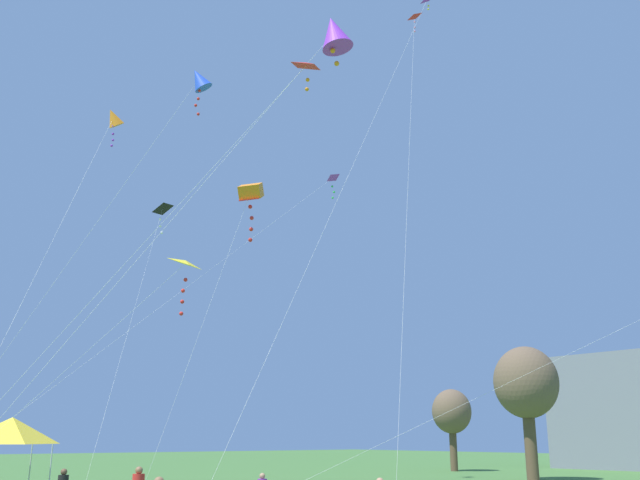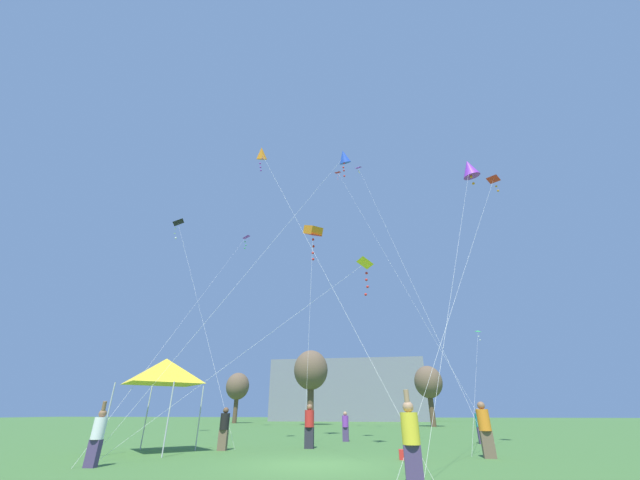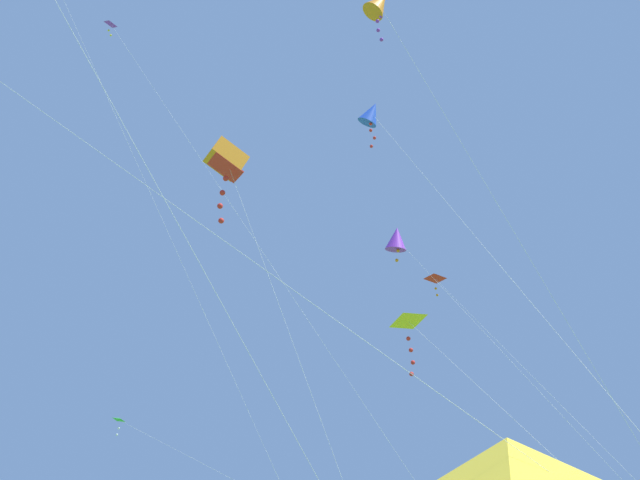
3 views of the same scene
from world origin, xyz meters
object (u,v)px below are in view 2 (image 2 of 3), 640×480
at_px(person_red_shirt, 309,424).
at_px(kite_red_delta_6, 339,175).
at_px(kite_purple_delta_7, 246,238).
at_px(person_black_shirt, 224,427).
at_px(cooler_box, 409,455).
at_px(kite_purple_delta_5, 360,170).
at_px(person_orange_shirt, 485,427).
at_px(kite_orange_box_3, 313,232).
at_px(person_white_shirt, 98,434).
at_px(kite_black_delta_2, 177,223).
at_px(festival_tent, 165,371).
at_px(kite_purple_diamond_9, 469,169).
at_px(kite_orange_diamond_0, 262,154).
at_px(kite_red_delta_1, 493,180).
at_px(kite_yellow_delta_4, 365,265).
at_px(person_teal_shirt, 480,425).
at_px(kite_blue_diamond_10, 344,157).
at_px(person_yellow_shirt, 411,437).
at_px(kite_green_delta_8, 478,332).
at_px(person_purple_shirt, 345,425).

height_order(person_red_shirt, kite_red_delta_6, kite_red_delta_6).
bearing_deg(kite_purple_delta_7, person_black_shirt, -67.92).
xyz_separation_m(cooler_box, kite_purple_delta_5, (-1.52, 16.69, 24.70)).
bearing_deg(person_orange_shirt, kite_orange_box_3, 42.21).
bearing_deg(kite_purple_delta_7, kite_red_delta_6, -16.40).
xyz_separation_m(person_white_shirt, kite_black_delta_2, (-7.56, 13.26, 15.10)).
xyz_separation_m(cooler_box, kite_black_delta_2, (-17.01, 9.73, 15.82)).
relative_size(festival_tent, person_orange_shirt, 1.97).
relative_size(festival_tent, kite_black_delta_2, 0.22).
distance_m(kite_orange_box_3, kite_purple_delta_5, 14.44).
distance_m(festival_tent, kite_purple_diamond_9, 20.20).
bearing_deg(person_orange_shirt, kite_orange_diamond_0, 76.14).
distance_m(kite_red_delta_1, kite_black_delta_2, 24.29).
bearing_deg(kite_yellow_delta_4, person_orange_shirt, -31.50).
xyz_separation_m(kite_red_delta_1, kite_purple_delta_7, (-21.88, 18.89, 7.33)).
xyz_separation_m(kite_black_delta_2, kite_purple_delta_7, (1.27, 12.12, 4.41)).
bearing_deg(kite_yellow_delta_4, person_white_shirt, -140.34).
xyz_separation_m(person_white_shirt, person_black_shirt, (1.75, 5.53, 0.03)).
bearing_deg(kite_orange_diamond_0, person_red_shirt, 14.97).
bearing_deg(kite_yellow_delta_4, cooler_box, -70.10).
distance_m(person_teal_shirt, kite_orange_box_3, 15.67).
xyz_separation_m(festival_tent, kite_purple_delta_7, (-5.62, 21.28, 17.29)).
height_order(kite_orange_diamond_0, kite_blue_diamond_10, kite_blue_diamond_10).
height_order(person_yellow_shirt, kite_purple_delta_5, kite_purple_delta_5).
xyz_separation_m(kite_yellow_delta_4, kite_blue_diamond_10, (-0.99, 0.72, 7.96)).
relative_size(person_white_shirt, kite_purple_diamond_9, 0.11).
height_order(person_teal_shirt, kite_red_delta_6, kite_red_delta_6).
bearing_deg(person_red_shirt, kite_green_delta_8, -60.77).
xyz_separation_m(festival_tent, kite_orange_diamond_0, (2.78, 2.06, 13.31)).
xyz_separation_m(person_teal_shirt, person_yellow_shirt, (-4.37, -12.54, 0.07)).
xyz_separation_m(person_red_shirt, kite_black_delta_2, (-12.83, 6.26, 14.99)).
bearing_deg(person_purple_shirt, festival_tent, 70.35).
bearing_deg(kite_red_delta_6, kite_yellow_delta_4, -79.97).
relative_size(person_black_shirt, kite_red_delta_1, 0.13).
relative_size(cooler_box, kite_yellow_delta_4, 0.07).
bearing_deg(kite_red_delta_1, kite_orange_diamond_0, -178.59).
bearing_deg(person_red_shirt, person_purple_shirt, -39.01).
relative_size(person_orange_shirt, person_yellow_shirt, 0.93).
height_order(person_white_shirt, person_yellow_shirt, person_yellow_shirt).
distance_m(person_white_shirt, kite_yellow_delta_4, 13.22).
bearing_deg(kite_purple_diamond_9, person_red_shirt, -173.23).
relative_size(festival_tent, person_purple_shirt, 2.39).
bearing_deg(kite_blue_diamond_10, kite_red_delta_1, -7.29).
relative_size(cooler_box, person_black_shirt, 0.39).
bearing_deg(kite_orange_diamond_0, kite_blue_diamond_10, 15.18).
distance_m(festival_tent, kite_blue_diamond_10, 16.02).
bearing_deg(person_black_shirt, kite_black_delta_2, -68.41).
height_order(kite_yellow_delta_4, kite_purple_delta_7, kite_purple_delta_7).
height_order(kite_red_delta_1, kite_red_delta_6, kite_red_delta_6).
bearing_deg(kite_blue_diamond_10, kite_orange_box_3, 122.70).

